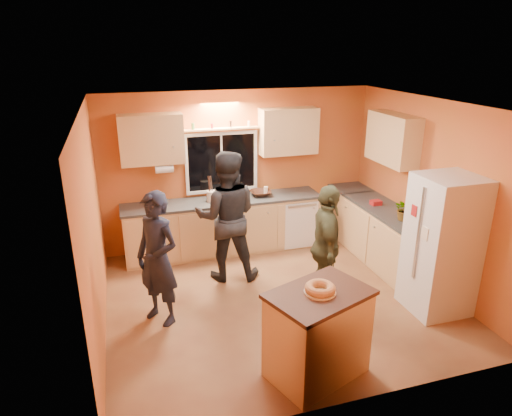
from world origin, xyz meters
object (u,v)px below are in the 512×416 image
object	(u,v)px
island	(318,333)
person_right	(326,247)
person_center	(227,217)
refrigerator	(442,245)
person_left	(158,259)

from	to	relation	value
island	person_right	xyz separation A→B (m)	(0.66, 1.25, 0.33)
person_center	person_right	xyz separation A→B (m)	(1.05, -1.10, -0.13)
refrigerator	island	xyz separation A→B (m)	(-2.00, -0.72, -0.41)
refrigerator	person_center	xyz separation A→B (m)	(-2.39, 1.62, 0.05)
island	person_left	size ratio (longest dim) A/B	0.70
person_left	person_right	xyz separation A→B (m)	(2.11, -0.23, -0.02)
person_center	person_right	world-z (taller)	person_center
island	person_right	world-z (taller)	person_right
person_left	refrigerator	bearing A→B (deg)	37.47
person_center	person_right	bearing A→B (deg)	147.89
refrigerator	person_center	size ratio (longest dim) A/B	0.94
refrigerator	island	world-z (taller)	refrigerator
refrigerator	person_center	world-z (taller)	person_center
island	person_center	world-z (taller)	person_center
island	person_center	xyz separation A→B (m)	(-0.39, 2.34, 0.46)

